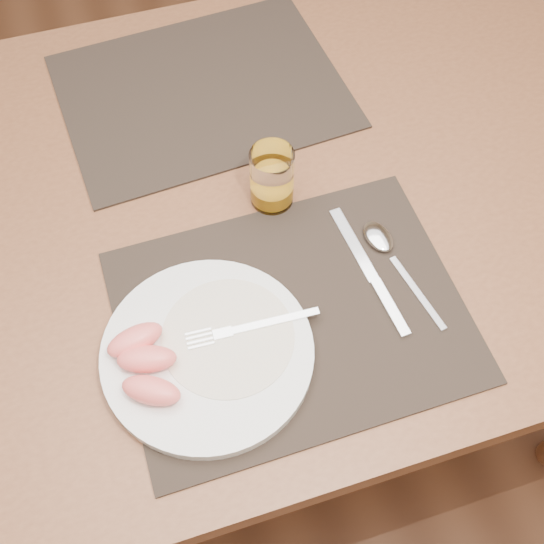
{
  "coord_description": "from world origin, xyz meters",
  "views": [
    {
      "loc": [
        -0.12,
        -0.61,
        1.55
      ],
      "look_at": [
        0.02,
        -0.16,
        0.77
      ],
      "focal_mm": 45.0,
      "sensor_mm": 36.0,
      "label": 1
    }
  ],
  "objects_px": {
    "placemat_near": "(292,315)",
    "spoon": "(384,245)",
    "fork": "(241,329)",
    "plate": "(208,353)",
    "table": "(229,228)",
    "juice_glass": "(272,180)",
    "knife": "(375,280)",
    "placemat_far": "(202,91)"
  },
  "relations": [
    {
      "from": "placemat_near",
      "to": "spoon",
      "type": "distance_m",
      "value": 0.17
    },
    {
      "from": "fork",
      "to": "spoon",
      "type": "height_order",
      "value": "fork"
    },
    {
      "from": "fork",
      "to": "plate",
      "type": "bearing_deg",
      "value": -163.61
    },
    {
      "from": "table",
      "to": "placemat_near",
      "type": "xyz_separation_m",
      "value": [
        0.03,
        -0.22,
        0.09
      ]
    },
    {
      "from": "table",
      "to": "juice_glass",
      "type": "distance_m",
      "value": 0.15
    },
    {
      "from": "placemat_near",
      "to": "plate",
      "type": "distance_m",
      "value": 0.12
    },
    {
      "from": "placemat_near",
      "to": "plate",
      "type": "relative_size",
      "value": 1.67
    },
    {
      "from": "placemat_near",
      "to": "fork",
      "type": "distance_m",
      "value": 0.07
    },
    {
      "from": "table",
      "to": "fork",
      "type": "xyz_separation_m",
      "value": [
        -0.04,
        -0.23,
        0.11
      ]
    },
    {
      "from": "fork",
      "to": "spoon",
      "type": "xyz_separation_m",
      "value": [
        0.23,
        0.07,
        -0.01
      ]
    },
    {
      "from": "plate",
      "to": "knife",
      "type": "distance_m",
      "value": 0.25
    },
    {
      "from": "juice_glass",
      "to": "placemat_far",
      "type": "bearing_deg",
      "value": 99.59
    },
    {
      "from": "knife",
      "to": "juice_glass",
      "type": "bearing_deg",
      "value": 116.73
    },
    {
      "from": "plate",
      "to": "juice_glass",
      "type": "bearing_deg",
      "value": 54.44
    },
    {
      "from": "placemat_far",
      "to": "knife",
      "type": "relative_size",
      "value": 2.04
    },
    {
      "from": "placemat_near",
      "to": "placemat_far",
      "type": "relative_size",
      "value": 1.0
    },
    {
      "from": "table",
      "to": "spoon",
      "type": "xyz_separation_m",
      "value": [
        0.18,
        -0.16,
        0.09
      ]
    },
    {
      "from": "fork",
      "to": "juice_glass",
      "type": "xyz_separation_m",
      "value": [
        0.11,
        0.2,
        0.02
      ]
    },
    {
      "from": "placemat_near",
      "to": "knife",
      "type": "height_order",
      "value": "knife"
    },
    {
      "from": "placemat_far",
      "to": "knife",
      "type": "height_order",
      "value": "knife"
    },
    {
      "from": "placemat_far",
      "to": "plate",
      "type": "height_order",
      "value": "plate"
    },
    {
      "from": "placemat_near",
      "to": "spoon",
      "type": "relative_size",
      "value": 2.34
    },
    {
      "from": "table",
      "to": "placemat_far",
      "type": "bearing_deg",
      "value": 84.81
    },
    {
      "from": "placemat_near",
      "to": "placemat_far",
      "type": "height_order",
      "value": "same"
    },
    {
      "from": "placemat_far",
      "to": "juice_glass",
      "type": "xyz_separation_m",
      "value": [
        0.04,
        -0.25,
        0.04
      ]
    },
    {
      "from": "placemat_far",
      "to": "placemat_near",
      "type": "bearing_deg",
      "value": -88.95
    },
    {
      "from": "spoon",
      "to": "table",
      "type": "bearing_deg",
      "value": 139.71
    },
    {
      "from": "table",
      "to": "fork",
      "type": "height_order",
      "value": "fork"
    },
    {
      "from": "plate",
      "to": "knife",
      "type": "xyz_separation_m",
      "value": [
        0.24,
        0.04,
        -0.01
      ]
    },
    {
      "from": "plate",
      "to": "fork",
      "type": "distance_m",
      "value": 0.05
    },
    {
      "from": "table",
      "to": "placemat_far",
      "type": "relative_size",
      "value": 3.11
    },
    {
      "from": "table",
      "to": "juice_glass",
      "type": "relative_size",
      "value": 14.67
    },
    {
      "from": "placemat_near",
      "to": "spoon",
      "type": "xyz_separation_m",
      "value": [
        0.16,
        0.06,
        0.01
      ]
    },
    {
      "from": "plate",
      "to": "juice_glass",
      "type": "distance_m",
      "value": 0.27
    },
    {
      "from": "fork",
      "to": "juice_glass",
      "type": "bearing_deg",
      "value": 62.43
    },
    {
      "from": "table",
      "to": "spoon",
      "type": "height_order",
      "value": "spoon"
    },
    {
      "from": "table",
      "to": "plate",
      "type": "distance_m",
      "value": 0.28
    },
    {
      "from": "placemat_far",
      "to": "spoon",
      "type": "height_order",
      "value": "spoon"
    },
    {
      "from": "fork",
      "to": "placemat_far",
      "type": "bearing_deg",
      "value": 81.98
    },
    {
      "from": "placemat_far",
      "to": "plate",
      "type": "bearing_deg",
      "value": -103.64
    },
    {
      "from": "plate",
      "to": "placemat_far",
      "type": "bearing_deg",
      "value": 76.36
    },
    {
      "from": "knife",
      "to": "spoon",
      "type": "height_order",
      "value": "spoon"
    }
  ]
}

